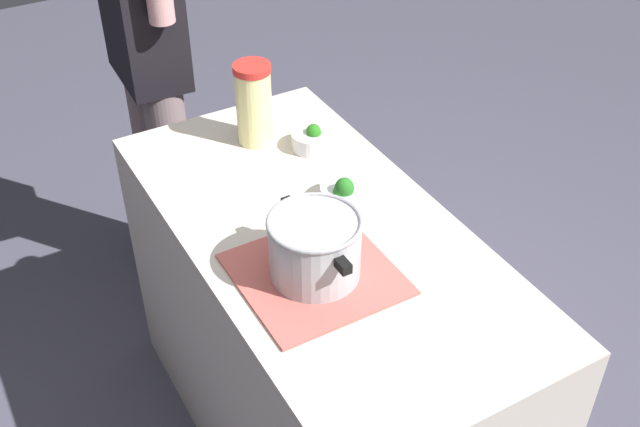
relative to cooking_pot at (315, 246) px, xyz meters
name	(u,v)px	position (x,y,z in m)	size (l,w,h in m)	color
counter_slab	(320,347)	(0.14, -0.10, -0.53)	(1.34, 0.66, 0.87)	beige
dish_cloth	(315,274)	(0.00, 0.00, -0.09)	(0.35, 0.36, 0.01)	#BE5B53
cooking_pot	(315,246)	(0.00, 0.00, 0.00)	(0.29, 0.22, 0.16)	#B7B7BC
lemonade_pitcher	(254,104)	(0.60, -0.14, 0.03)	(0.11, 0.11, 0.25)	#F5EC97
broccoli_bowl_front	(345,193)	(0.21, -0.21, -0.06)	(0.14, 0.14, 0.09)	silver
broccoli_bowl_center	(312,139)	(0.48, -0.26, -0.06)	(0.12, 0.12, 0.08)	silver
person_cook	(149,62)	(1.18, -0.02, -0.06)	(0.50, 0.22, 1.63)	slate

